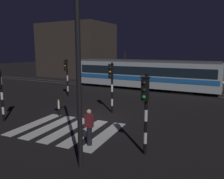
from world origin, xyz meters
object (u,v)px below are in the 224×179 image
(traffic_light_corner_far_left, at_px, (67,72))
(bollard_island_edge, at_px, (59,108))
(street_lamp_near_kerb, at_px, (73,31))
(tram, at_px, (144,74))
(traffic_light_corner_near_right, at_px, (145,103))
(traffic_light_median_centre, at_px, (111,80))
(traffic_light_corner_near_left, at_px, (0,88))
(pedestrian_waiting_at_kerb, at_px, (89,127))

(traffic_light_corner_far_left, distance_m, bollard_island_edge, 6.71)
(street_lamp_near_kerb, bearing_deg, tram, 103.07)
(traffic_light_corner_far_left, relative_size, tram, 0.22)
(traffic_light_corner_near_right, bearing_deg, traffic_light_corner_far_left, 143.17)
(street_lamp_near_kerb, bearing_deg, traffic_light_median_centre, 109.40)
(traffic_light_corner_near_left, height_order, tram, tram)
(traffic_light_corner_near_right, distance_m, street_lamp_near_kerb, 3.94)
(traffic_light_median_centre, bearing_deg, traffic_light_corner_near_left, -135.02)
(traffic_light_median_centre, xyz_separation_m, tram, (-1.51, 10.28, -0.56))
(street_lamp_near_kerb, bearing_deg, bollard_island_edge, 136.67)
(traffic_light_median_centre, bearing_deg, traffic_light_corner_near_right, -49.34)
(traffic_light_corner_far_left, bearing_deg, traffic_light_median_centre, -25.18)
(traffic_light_corner_near_left, xyz_separation_m, pedestrian_waiting_at_kerb, (6.66, -0.37, -1.23))
(pedestrian_waiting_at_kerb, bearing_deg, tram, 101.81)
(traffic_light_corner_near_left, bearing_deg, traffic_light_corner_far_left, 100.57)
(traffic_light_corner_near_right, xyz_separation_m, traffic_light_median_centre, (-4.30, 5.00, 0.07))
(traffic_light_median_centre, relative_size, bollard_island_edge, 3.15)
(bollard_island_edge, bearing_deg, traffic_light_corner_near_left, -130.34)
(pedestrian_waiting_at_kerb, bearing_deg, traffic_light_corner_near_right, 6.15)
(bollard_island_edge, bearing_deg, traffic_light_corner_near_right, -20.97)
(tram, bearing_deg, traffic_light_corner_far_left, -123.85)
(street_lamp_near_kerb, bearing_deg, pedestrian_waiting_at_kerb, 112.33)
(traffic_light_corner_near_right, height_order, tram, tram)
(tram, bearing_deg, traffic_light_median_centre, -81.63)
(street_lamp_near_kerb, xyz_separation_m, tram, (-4.08, 17.58, -3.18))
(traffic_light_median_centre, distance_m, traffic_light_corner_far_left, 7.07)
(traffic_light_corner_far_left, xyz_separation_m, bollard_island_edge, (3.68, -5.32, -1.75))
(traffic_light_corner_far_left, bearing_deg, pedestrian_waiting_at_kerb, -45.52)
(pedestrian_waiting_at_kerb, bearing_deg, bollard_island_edge, 146.36)
(traffic_light_corner_near_right, bearing_deg, bollard_island_edge, 159.03)
(traffic_light_median_centre, height_order, traffic_light_corner_near_left, traffic_light_median_centre)
(traffic_light_corner_far_left, height_order, street_lamp_near_kerb, street_lamp_near_kerb)
(traffic_light_corner_near_right, xyz_separation_m, bollard_island_edge, (-7.01, 2.69, -1.68))
(pedestrian_waiting_at_kerb, bearing_deg, street_lamp_near_kerb, -67.67)
(traffic_light_corner_near_right, distance_m, pedestrian_waiting_at_kerb, 2.91)
(traffic_light_median_centre, xyz_separation_m, traffic_light_corner_far_left, (-6.39, 3.01, 0.01))
(street_lamp_near_kerb, height_order, bollard_island_edge, street_lamp_near_kerb)
(traffic_light_median_centre, relative_size, tram, 0.22)
(traffic_light_median_centre, distance_m, traffic_light_corner_near_left, 6.95)
(traffic_light_corner_near_right, distance_m, tram, 16.36)
(street_lamp_near_kerb, xyz_separation_m, bollard_island_edge, (-5.28, 4.98, -4.37))
(street_lamp_near_kerb, xyz_separation_m, pedestrian_waiting_at_kerb, (-0.83, 2.02, -4.05))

